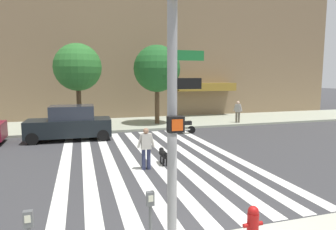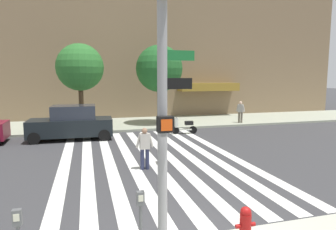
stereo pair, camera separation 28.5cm
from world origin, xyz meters
The scene contains 13 objects.
ground_plane centered at (0.00, 6.77, 0.00)m, with size 160.00×160.00×0.00m, color #353538.
sidewalk_far centered at (0.00, 16.54, 0.07)m, with size 80.00×6.00×0.15m, color #999E8A.
crosswalk_stripes centered at (0.20, 6.77, 0.00)m, with size 7.65×12.94×0.01m.
traffic_light_pole centered at (-1.15, -0.61, 3.52)m, with size 0.74×0.46×5.80m.
fire_hydrant centered at (0.63, -0.52, 0.52)m, with size 0.44×0.32×0.76m.
parking_meter_curbside centered at (-1.58, -0.60, 1.03)m, with size 0.14×0.11×1.36m.
parked_car_behind_first centered at (-3.31, 12.03, 0.94)m, with size 4.70×2.08×1.98m.
parked_scooter centered at (3.52, 11.91, 0.48)m, with size 1.63×0.53×1.11m.
street_tree_nearest centered at (-2.78, 14.51, 4.21)m, with size 3.06×3.06×5.62m.
street_tree_middle centered at (2.79, 15.55, 4.21)m, with size 3.44×3.44×5.80m.
pedestrian_dog_walker centered at (-0.34, 5.34, 0.93)m, with size 0.70×0.25×1.64m.
dog_on_leash centered at (0.48, 5.79, 0.44)m, with size 0.27×0.97×0.65m.
pedestrian_bystander centered at (8.82, 14.25, 1.08)m, with size 0.52×0.60×1.64m.
Camera 1 is at (-2.75, -5.57, 3.55)m, focal length 31.47 mm.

